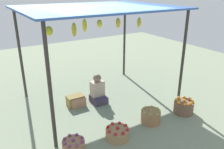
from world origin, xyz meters
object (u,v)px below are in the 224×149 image
at_px(basket_purple_onions, 74,146).
at_px(basket_red_apples, 117,133).
at_px(vendor_person, 98,92).
at_px(wooden_crate_stacked_rear, 75,101).
at_px(basket_limes, 151,116).
at_px(basket_oranges, 184,107).
at_px(wooden_crate_near_vendor, 77,101).

distance_m(basket_purple_onions, basket_red_apples, 0.91).
height_order(vendor_person, basket_purple_onions, vendor_person).
relative_size(basket_purple_onions, wooden_crate_stacked_rear, 1.01).
distance_m(basket_red_apples, wooden_crate_stacked_rear, 1.72).
height_order(basket_limes, wooden_crate_stacked_rear, basket_limes).
height_order(vendor_person, wooden_crate_stacked_rear, vendor_person).
xyz_separation_m(basket_red_apples, basket_limes, (0.95, 0.10, 0.04)).
distance_m(basket_red_apples, basket_oranges, 1.91).
height_order(wooden_crate_near_vendor, wooden_crate_stacked_rear, wooden_crate_stacked_rear).
bearing_deg(basket_purple_onions, basket_red_apples, -6.34).
height_order(basket_limes, wooden_crate_near_vendor, basket_limes).
height_order(basket_purple_onions, basket_oranges, basket_oranges).
distance_m(basket_purple_onions, wooden_crate_near_vendor, 1.78).
bearing_deg(basket_limes, basket_red_apples, -174.09).
xyz_separation_m(basket_red_apples, wooden_crate_stacked_rear, (-0.18, 1.71, 0.03)).
xyz_separation_m(basket_limes, wooden_crate_near_vendor, (-1.09, 1.61, -0.03)).
distance_m(vendor_person, basket_limes, 1.59).
distance_m(basket_limes, wooden_crate_near_vendor, 1.95).
xyz_separation_m(basket_oranges, wooden_crate_stacked_rear, (-2.09, 1.70, -0.02)).
height_order(basket_red_apples, wooden_crate_stacked_rear, wooden_crate_stacked_rear).
relative_size(basket_red_apples, wooden_crate_near_vendor, 1.26).
distance_m(vendor_person, basket_purple_onions, 1.98).
relative_size(basket_purple_onions, basket_red_apples, 0.88).
xyz_separation_m(basket_purple_onions, basket_red_apples, (0.91, -0.10, -0.00)).
bearing_deg(basket_limes, vendor_person, 110.16).
bearing_deg(wooden_crate_stacked_rear, basket_purple_onions, -114.21).
relative_size(wooden_crate_near_vendor, wooden_crate_stacked_rear, 0.91).
relative_size(vendor_person, wooden_crate_near_vendor, 2.05).
height_order(basket_purple_onions, basket_red_apples, basket_purple_onions).
distance_m(basket_purple_onions, basket_oranges, 2.81).
bearing_deg(wooden_crate_stacked_rear, vendor_person, -12.56).
xyz_separation_m(vendor_person, basket_limes, (0.54, -1.48, -0.15)).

